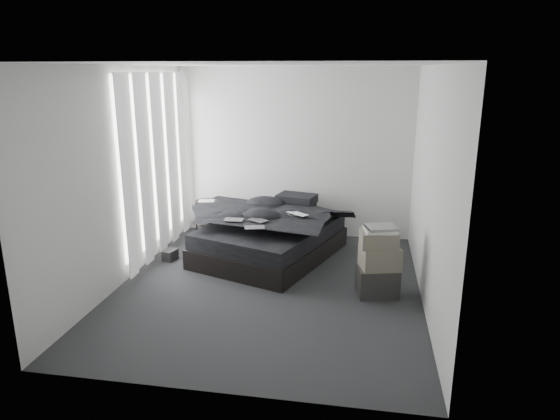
% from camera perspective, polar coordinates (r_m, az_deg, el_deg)
% --- Properties ---
extents(floor, '(3.60, 4.20, 0.01)m').
position_cam_1_polar(floor, '(6.14, -1.29, -8.77)').
color(floor, '#2A2A2C').
rests_on(floor, ground).
extents(ceiling, '(3.60, 4.20, 0.01)m').
position_cam_1_polar(ceiling, '(5.59, -1.46, 16.29)').
color(ceiling, white).
rests_on(ceiling, ground).
extents(wall_back, '(3.60, 0.01, 2.60)m').
position_cam_1_polar(wall_back, '(7.76, 1.65, 6.49)').
color(wall_back, silver).
rests_on(wall_back, ground).
extents(wall_front, '(3.60, 0.01, 2.60)m').
position_cam_1_polar(wall_front, '(3.76, -7.59, -3.74)').
color(wall_front, silver).
rests_on(wall_front, ground).
extents(wall_left, '(0.01, 4.20, 2.60)m').
position_cam_1_polar(wall_left, '(6.32, -17.64, 3.62)').
color(wall_left, silver).
rests_on(wall_left, ground).
extents(wall_right, '(0.01, 4.20, 2.60)m').
position_cam_1_polar(wall_right, '(5.66, 16.82, 2.35)').
color(wall_right, silver).
rests_on(wall_right, ground).
extents(window_left, '(0.02, 2.00, 2.30)m').
position_cam_1_polar(window_left, '(7.09, -14.24, 5.55)').
color(window_left, white).
rests_on(window_left, wall_left).
extents(curtain_left, '(0.06, 2.12, 2.48)m').
position_cam_1_polar(curtain_left, '(7.09, -13.83, 4.99)').
color(curtain_left, white).
rests_on(curtain_left, wall_left).
extents(bed, '(2.08, 2.37, 0.27)m').
position_cam_1_polar(bed, '(7.05, -1.12, -4.28)').
color(bed, black).
rests_on(bed, floor).
extents(mattress, '(2.01, 2.30, 0.21)m').
position_cam_1_polar(mattress, '(6.97, -1.13, -2.42)').
color(mattress, black).
rests_on(mattress, bed).
extents(duvet, '(1.95, 2.09, 0.23)m').
position_cam_1_polar(duvet, '(6.86, -1.35, -0.77)').
color(duvet, black).
rests_on(duvet, mattress).
extents(pillow_lower, '(0.70, 0.58, 0.13)m').
position_cam_1_polar(pillow_lower, '(7.58, 1.52, 0.46)').
color(pillow_lower, black).
rests_on(pillow_lower, mattress).
extents(pillow_upper, '(0.63, 0.51, 0.13)m').
position_cam_1_polar(pillow_upper, '(7.50, 1.91, 1.31)').
color(pillow_upper, black).
rests_on(pillow_upper, pillow_lower).
extents(laptop, '(0.38, 0.36, 0.03)m').
position_cam_1_polar(laptop, '(6.73, 1.74, 0.04)').
color(laptop, silver).
rests_on(laptop, duvet).
extents(comic_a, '(0.26, 0.17, 0.01)m').
position_cam_1_polar(comic_a, '(6.57, -5.31, -0.51)').
color(comic_a, black).
rests_on(comic_a, duvet).
extents(comic_b, '(0.30, 0.27, 0.01)m').
position_cam_1_polar(comic_b, '(6.53, -2.51, -0.51)').
color(comic_b, black).
rests_on(comic_b, duvet).
extents(comic_c, '(0.28, 0.22, 0.01)m').
position_cam_1_polar(comic_c, '(6.23, -2.94, -1.26)').
color(comic_c, black).
rests_on(comic_c, duvet).
extents(side_stand, '(0.35, 0.35, 0.61)m').
position_cam_1_polar(side_stand, '(7.77, -8.36, -1.19)').
color(side_stand, black).
rests_on(side_stand, floor).
extents(papers, '(0.27, 0.22, 0.01)m').
position_cam_1_polar(papers, '(7.67, -8.41, 1.02)').
color(papers, white).
rests_on(papers, side_stand).
extents(floor_books, '(0.19, 0.24, 0.15)m').
position_cam_1_polar(floor_books, '(7.11, -12.45, -4.98)').
color(floor_books, black).
rests_on(floor_books, floor).
extents(box_lower, '(0.52, 0.44, 0.34)m').
position_cam_1_polar(box_lower, '(5.98, 11.06, -7.96)').
color(box_lower, black).
rests_on(box_lower, floor).
extents(box_mid, '(0.50, 0.44, 0.26)m').
position_cam_1_polar(box_mid, '(5.86, 11.33, -5.31)').
color(box_mid, '#605A4C').
rests_on(box_mid, box_lower).
extents(box_upper, '(0.45, 0.39, 0.18)m').
position_cam_1_polar(box_upper, '(5.80, 11.23, -3.25)').
color(box_upper, '#605A4C').
rests_on(box_upper, box_mid).
extents(art_book_white, '(0.40, 0.34, 0.03)m').
position_cam_1_polar(art_book_white, '(5.76, 11.39, -2.24)').
color(art_book_white, silver).
rests_on(art_book_white, box_upper).
extents(art_book_snake, '(0.40, 0.36, 0.03)m').
position_cam_1_polar(art_book_snake, '(5.75, 11.52, -1.95)').
color(art_book_snake, silver).
rests_on(art_book_snake, art_book_white).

